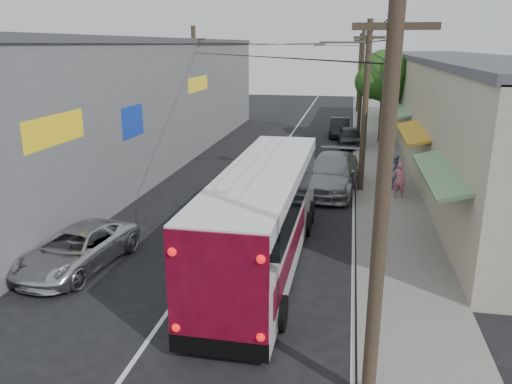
{
  "coord_description": "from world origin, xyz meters",
  "views": [
    {
      "loc": [
        4.55,
        -10.81,
        6.92
      ],
      "look_at": [
        1.25,
        6.6,
        1.65
      ],
      "focal_mm": 35.0,
      "sensor_mm": 36.0,
      "label": 1
    }
  ],
  "objects_px": {
    "parked_car_mid": "(350,137)",
    "parked_car_far": "(340,127)",
    "coach_bus": "(264,214)",
    "parked_suv": "(332,173)",
    "pedestrian_far": "(394,172)",
    "jeepney": "(77,249)",
    "pedestrian_near": "(399,180)"
  },
  "relations": [
    {
      "from": "jeepney",
      "to": "parked_car_mid",
      "type": "xyz_separation_m",
      "value": [
        8.4,
        21.82,
        0.02
      ]
    },
    {
      "from": "parked_suv",
      "to": "pedestrian_near",
      "type": "height_order",
      "value": "pedestrian_near"
    },
    {
      "from": "parked_car_mid",
      "to": "pedestrian_far",
      "type": "bearing_deg",
      "value": -84.79
    },
    {
      "from": "parked_car_mid",
      "to": "coach_bus",
      "type": "bearing_deg",
      "value": -103.4
    },
    {
      "from": "parked_car_far",
      "to": "parked_suv",
      "type": "bearing_deg",
      "value": -89.07
    },
    {
      "from": "coach_bus",
      "to": "jeepney",
      "type": "bearing_deg",
      "value": -164.18
    },
    {
      "from": "coach_bus",
      "to": "parked_car_mid",
      "type": "xyz_separation_m",
      "value": [
        2.61,
        20.24,
        -1.0
      ]
    },
    {
      "from": "coach_bus",
      "to": "jeepney",
      "type": "distance_m",
      "value": 6.08
    },
    {
      "from": "jeepney",
      "to": "pedestrian_near",
      "type": "relative_size",
      "value": 2.79
    },
    {
      "from": "coach_bus",
      "to": "parked_suv",
      "type": "bearing_deg",
      "value": 78.96
    },
    {
      "from": "parked_car_mid",
      "to": "parked_car_far",
      "type": "distance_m",
      "value": 4.02
    },
    {
      "from": "coach_bus",
      "to": "pedestrian_near",
      "type": "distance_m",
      "value": 9.39
    },
    {
      "from": "parked_suv",
      "to": "pedestrian_far",
      "type": "bearing_deg",
      "value": 15.22
    },
    {
      "from": "pedestrian_far",
      "to": "parked_car_far",
      "type": "bearing_deg",
      "value": -84.13
    },
    {
      "from": "jeepney",
      "to": "parked_suv",
      "type": "distance_m",
      "value": 12.89
    },
    {
      "from": "coach_bus",
      "to": "pedestrian_near",
      "type": "xyz_separation_m",
      "value": [
        4.93,
        7.96,
        -0.72
      ]
    },
    {
      "from": "coach_bus",
      "to": "parked_car_mid",
      "type": "relative_size",
      "value": 2.86
    },
    {
      "from": "coach_bus",
      "to": "pedestrian_near",
      "type": "bearing_deg",
      "value": 58.78
    },
    {
      "from": "jeepney",
      "to": "parked_car_far",
      "type": "bearing_deg",
      "value": 80.45
    },
    {
      "from": "pedestrian_near",
      "to": "pedestrian_far",
      "type": "distance_m",
      "value": 1.35
    },
    {
      "from": "parked_car_mid",
      "to": "parked_suv",
      "type": "bearing_deg",
      "value": -100.05
    },
    {
      "from": "jeepney",
      "to": "pedestrian_far",
      "type": "height_order",
      "value": "pedestrian_far"
    },
    {
      "from": "parked_car_mid",
      "to": "pedestrian_far",
      "type": "distance_m",
      "value": 11.16
    },
    {
      "from": "coach_bus",
      "to": "parked_suv",
      "type": "relative_size",
      "value": 1.86
    },
    {
      "from": "parked_car_mid",
      "to": "parked_car_far",
      "type": "bearing_deg",
      "value": 95.44
    },
    {
      "from": "jeepney",
      "to": "pedestrian_near",
      "type": "bearing_deg",
      "value": 48.55
    },
    {
      "from": "coach_bus",
      "to": "pedestrian_far",
      "type": "height_order",
      "value": "coach_bus"
    },
    {
      "from": "parked_car_mid",
      "to": "parked_car_far",
      "type": "height_order",
      "value": "parked_car_far"
    },
    {
      "from": "pedestrian_near",
      "to": "pedestrian_far",
      "type": "relative_size",
      "value": 0.96
    },
    {
      "from": "parked_car_mid",
      "to": "pedestrian_near",
      "type": "distance_m",
      "value": 12.5
    },
    {
      "from": "pedestrian_far",
      "to": "parked_car_mid",
      "type": "bearing_deg",
      "value": -84.19
    },
    {
      "from": "coach_bus",
      "to": "parked_car_mid",
      "type": "distance_m",
      "value": 20.43
    }
  ]
}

